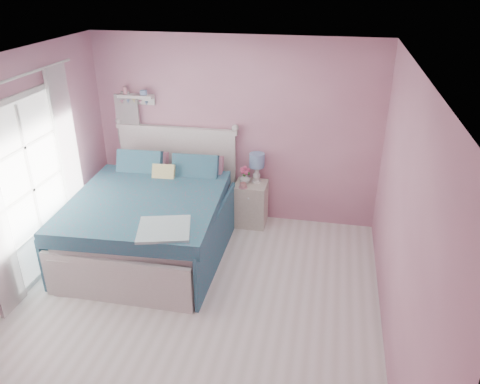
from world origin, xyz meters
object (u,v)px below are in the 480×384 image
(bed, at_px, (153,220))
(nightstand, at_px, (251,204))
(table_lamp, at_px, (257,162))
(teacup, at_px, (243,185))
(vase, at_px, (245,178))

(bed, relative_size, nightstand, 3.70)
(bed, xyz_separation_m, table_lamp, (1.18, 0.99, 0.50))
(nightstand, distance_m, teacup, 0.39)
(bed, relative_size, teacup, 25.42)
(vase, height_order, teacup, vase)
(nightstand, distance_m, vase, 0.40)
(nightstand, xyz_separation_m, table_lamp, (0.06, 0.07, 0.61))
(bed, relative_size, table_lamp, 5.53)
(vase, xyz_separation_m, teacup, (0.01, -0.15, -0.04))
(table_lamp, xyz_separation_m, teacup, (-0.15, -0.23, -0.26))
(bed, bearing_deg, teacup, 32.89)
(vase, relative_size, teacup, 1.69)
(table_lamp, relative_size, vase, 2.73)
(table_lamp, distance_m, teacup, 0.37)
(nightstand, distance_m, table_lamp, 0.62)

